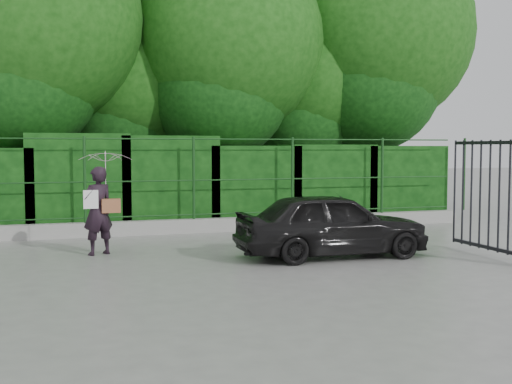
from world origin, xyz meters
name	(u,v)px	position (x,y,z in m)	size (l,w,h in m)	color
ground	(230,272)	(0.00, 0.00, 0.00)	(80.00, 80.00, 0.00)	gray
kerb	(176,227)	(0.00, 4.50, 0.15)	(14.00, 0.25, 0.30)	#9E9E99
fence	(186,178)	(0.22, 4.50, 1.20)	(14.13, 0.06, 1.80)	#174117
hedge	(167,185)	(-0.02, 5.50, 0.99)	(14.20, 1.20, 2.17)	black
trees	(195,44)	(1.14, 7.74, 4.62)	(17.10, 6.15, 8.08)	black
woman	(103,186)	(-1.69, 2.20, 1.20)	(0.95, 0.95, 1.82)	black
car	(332,224)	(2.00, 0.76, 0.56)	(1.32, 3.29, 1.12)	black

